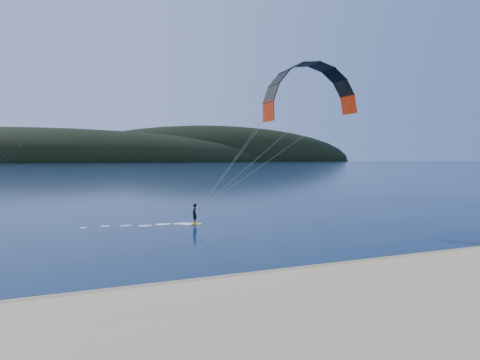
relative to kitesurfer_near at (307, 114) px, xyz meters
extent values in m
plane|color=#071934|center=(-12.36, -19.21, -10.59)|extent=(1800.00, 1800.00, 0.00)
cube|color=#958256|center=(-12.36, -14.71, -10.54)|extent=(220.00, 2.50, 0.10)
ellipsoid|color=black|center=(-62.36, 700.79, -10.59)|extent=(840.00, 280.00, 110.00)
ellipsoid|color=black|center=(247.64, 740.79, -10.59)|extent=(600.00, 240.00, 140.00)
cube|color=gold|center=(-9.79, 4.64, -10.54)|extent=(1.00, 1.64, 0.09)
imported|color=black|center=(-9.79, 4.64, -9.54)|extent=(0.67, 0.82, 1.92)
cylinder|color=gray|center=(-4.56, 2.09, -4.47)|extent=(0.02, 0.02, 14.31)
cylinder|color=gray|center=(-49.60, 183.13, -4.28)|extent=(0.02, 0.02, 12.78)
camera|label=1|loc=(-20.92, -34.32, -4.17)|focal=31.04mm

